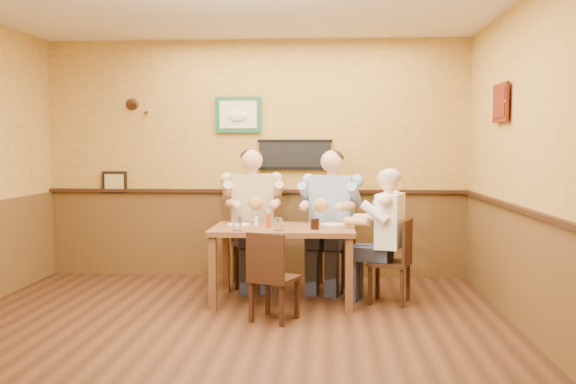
% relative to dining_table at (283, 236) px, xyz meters
% --- Properties ---
extents(room, '(5.02, 5.03, 2.81)m').
position_rel_dining_table_xyz_m(room, '(-0.28, -1.05, 1.03)').
color(room, '#351D10').
rests_on(room, ground).
extents(dining_table, '(1.40, 0.90, 0.75)m').
position_rel_dining_table_xyz_m(dining_table, '(0.00, 0.00, 0.00)').
color(dining_table, brown).
rests_on(dining_table, ground).
extents(chair_back_left, '(0.52, 0.52, 0.96)m').
position_rel_dining_table_xyz_m(chair_back_left, '(-0.40, 0.74, -0.18)').
color(chair_back_left, '#361E11').
rests_on(chair_back_left, ground).
extents(chair_back_right, '(0.54, 0.54, 0.95)m').
position_rel_dining_table_xyz_m(chair_back_right, '(0.49, 0.65, -0.18)').
color(chair_back_right, '#361E11').
rests_on(chair_back_right, ground).
extents(chair_right_end, '(0.49, 0.49, 0.84)m').
position_rel_dining_table_xyz_m(chair_right_end, '(1.05, 0.01, -0.24)').
color(chair_right_end, '#361E11').
rests_on(chair_right_end, ground).
extents(chair_near_side, '(0.49, 0.49, 0.80)m').
position_rel_dining_table_xyz_m(chair_near_side, '(-0.03, -0.71, -0.26)').
color(chair_near_side, '#361E11').
rests_on(chair_near_side, ground).
extents(diner_tan_shirt, '(0.75, 0.75, 1.37)m').
position_rel_dining_table_xyz_m(diner_tan_shirt, '(-0.40, 0.74, 0.03)').
color(diner_tan_shirt, beige).
rests_on(diner_tan_shirt, ground).
extents(diner_blue_polo, '(0.77, 0.77, 1.35)m').
position_rel_dining_table_xyz_m(diner_blue_polo, '(0.49, 0.65, 0.02)').
color(diner_blue_polo, '#8EA7D5').
rests_on(diner_blue_polo, ground).
extents(diner_white_elder, '(0.69, 0.69, 1.19)m').
position_rel_dining_table_xyz_m(diner_white_elder, '(1.05, 0.01, -0.06)').
color(diner_white_elder, white).
rests_on(diner_white_elder, ground).
extents(water_glass_left, '(0.09, 0.09, 0.13)m').
position_rel_dining_table_xyz_m(water_glass_left, '(-0.42, -0.31, 0.16)').
color(water_glass_left, white).
rests_on(water_glass_left, dining_table).
extents(water_glass_mid, '(0.11, 0.11, 0.12)m').
position_rel_dining_table_xyz_m(water_glass_mid, '(-0.02, -0.27, 0.15)').
color(water_glass_mid, white).
rests_on(water_glass_mid, dining_table).
extents(cola_tumbler, '(0.09, 0.09, 0.11)m').
position_rel_dining_table_xyz_m(cola_tumbler, '(0.32, -0.17, 0.15)').
color(cola_tumbler, black).
rests_on(cola_tumbler, dining_table).
extents(hot_sauce_bottle, '(0.05, 0.05, 0.16)m').
position_rel_dining_table_xyz_m(hot_sauce_bottle, '(-0.14, -0.09, 0.17)').
color(hot_sauce_bottle, '#BA3713').
rests_on(hot_sauce_bottle, dining_table).
extents(salt_shaker, '(0.05, 0.05, 0.10)m').
position_rel_dining_table_xyz_m(salt_shaker, '(-0.28, 0.04, 0.14)').
color(salt_shaker, white).
rests_on(salt_shaker, dining_table).
extents(pepper_shaker, '(0.04, 0.04, 0.08)m').
position_rel_dining_table_xyz_m(pepper_shaker, '(-0.15, 0.04, 0.13)').
color(pepper_shaker, black).
rests_on(pepper_shaker, dining_table).
extents(plate_far_left, '(0.28, 0.28, 0.02)m').
position_rel_dining_table_xyz_m(plate_far_left, '(-0.46, 0.09, 0.10)').
color(plate_far_left, white).
rests_on(plate_far_left, dining_table).
extents(plate_far_right, '(0.34, 0.34, 0.02)m').
position_rel_dining_table_xyz_m(plate_far_right, '(0.50, 0.16, 0.10)').
color(plate_far_right, silver).
rests_on(plate_far_right, dining_table).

